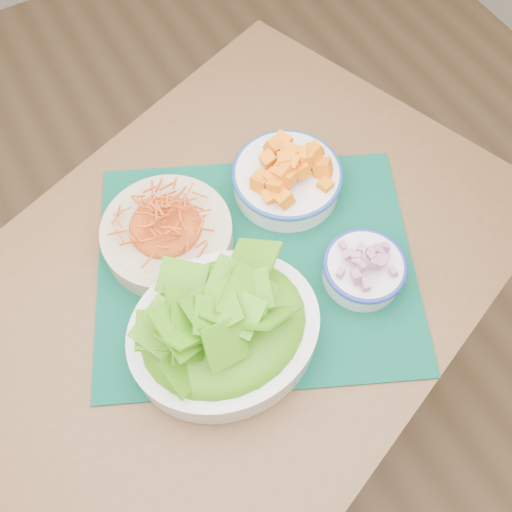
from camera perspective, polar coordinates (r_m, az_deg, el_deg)
The scene contains 7 objects.
ground at distance 1.62m, azimuth -2.42°, elevation -18.03°, with size 4.00×4.00×0.00m, color olive.
table at distance 1.03m, azimuth -3.73°, elevation -5.90°, with size 1.26×1.05×0.75m.
placemat at distance 0.94m, azimuth -0.00°, elevation -0.93°, with size 0.52×0.43×0.00m, color #023124.
carrot_bowl at distance 0.94m, azimuth -8.95°, elevation 2.53°, with size 0.23×0.23×0.09m.
squash_bowl at distance 0.99m, azimuth 3.14°, elevation 8.18°, with size 0.23×0.23×0.09m.
lettuce_bowl at distance 0.83m, azimuth -3.24°, elevation -7.08°, with size 0.30×0.26×0.13m.
onion_bowl at distance 0.92m, azimuth 10.78°, elevation -1.13°, with size 0.15×0.15×0.07m.
Camera 1 is at (-0.09, -0.29, 1.59)m, focal length 40.00 mm.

